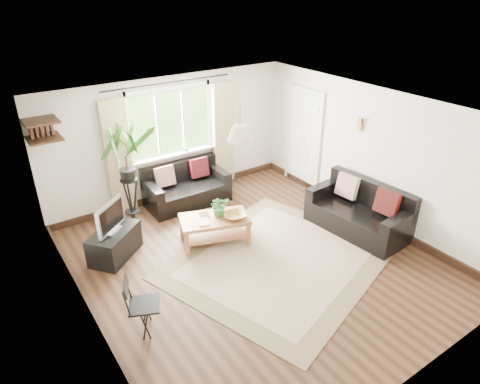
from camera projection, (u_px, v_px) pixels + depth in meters
floor at (254, 261)px, 6.72m from camera, size 5.50×5.50×0.00m
ceiling at (257, 112)px, 5.63m from camera, size 5.50×5.50×0.00m
wall_back at (171, 139)px, 8.20m from camera, size 5.00×0.02×2.40m
wall_front at (423, 299)px, 4.16m from camera, size 5.00×0.02×2.40m
wall_left at (81, 249)px, 4.92m from camera, size 0.02×5.50×2.40m
wall_right at (371, 156)px, 7.44m from camera, size 0.02×5.50×2.40m
rug at (279, 260)px, 6.72m from camera, size 3.91×3.62×0.02m
window at (170, 122)px, 8.01m from camera, size 2.50×0.16×2.16m
door at (303, 140)px, 8.76m from camera, size 0.06×0.96×2.06m
corner_shelf at (42, 130)px, 6.57m from camera, size 0.50×0.50×0.34m
pendant_lamp at (240, 130)px, 6.09m from camera, size 0.36×0.36×0.54m
wall_sconce at (359, 123)px, 7.38m from camera, size 0.12×0.12×0.28m
sofa_back at (187, 186)px, 8.27m from camera, size 1.59×0.82×0.74m
sofa_right at (358, 210)px, 7.35m from camera, size 1.79×1.01×0.81m
coffee_table at (215, 230)px, 7.12m from camera, size 1.26×0.95×0.46m
table_plant at (219, 206)px, 7.00m from camera, size 0.39×0.36×0.36m
bowl at (235, 216)px, 6.98m from camera, size 0.40×0.40×0.09m
book_a at (198, 223)px, 6.86m from camera, size 0.25×0.29×0.02m
book_b at (200, 215)px, 7.06m from camera, size 0.22×0.24×0.02m
tv_stand at (115, 243)px, 6.74m from camera, size 0.98×0.92×0.47m
tv at (110, 217)px, 6.52m from camera, size 0.66×0.59×0.51m
palm_stand at (128, 176)px, 7.41m from camera, size 0.87×0.87×1.82m
folding_chair at (144, 306)px, 5.25m from camera, size 0.54×0.54×0.78m
sill_plant at (186, 145)px, 8.30m from camera, size 0.14×0.10×0.27m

